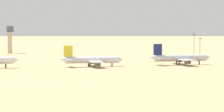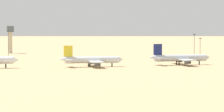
# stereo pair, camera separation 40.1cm
# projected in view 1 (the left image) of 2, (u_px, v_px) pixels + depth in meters

# --- Properties ---
(ground) EXTENTS (4000.00, 4000.00, 0.00)m
(ground) POSITION_uv_depth(u_px,v_px,m) (94.00, 68.00, 354.95)
(ground) COLOR tan
(ridge_east) EXTENTS (251.13, 241.44, 79.01)m
(ridge_east) POSITION_uv_depth(u_px,v_px,m) (117.00, 12.00, 1300.54)
(ridge_east) COLOR slate
(ridge_east) RESTS_ON ground
(parked_jet_yellow_3) EXTENTS (36.40, 30.78, 12.02)m
(parked_jet_yellow_3) POSITION_uv_depth(u_px,v_px,m) (91.00, 60.00, 365.44)
(parked_jet_yellow_3) COLOR silver
(parked_jet_yellow_3) RESTS_ON ground
(parked_jet_navy_4) EXTENTS (37.40, 31.48, 12.35)m
(parked_jet_navy_4) POSITION_uv_depth(u_px,v_px,m) (179.00, 58.00, 380.73)
(parked_jet_navy_4) COLOR silver
(parked_jet_navy_4) RESTS_ON ground
(control_tower) EXTENTS (5.20, 5.20, 21.15)m
(control_tower) POSITION_uv_depth(u_px,v_px,m) (10.00, 37.00, 509.23)
(control_tower) COLOR #C6B793
(control_tower) RESTS_ON ground
(light_pole_west) EXTENTS (1.80, 0.50, 18.09)m
(light_pole_west) POSITION_uv_depth(u_px,v_px,m) (8.00, 41.00, 477.73)
(light_pole_west) COLOR #59595E
(light_pole_west) RESTS_ON ground
(light_pole_mid) EXTENTS (1.80, 0.50, 13.07)m
(light_pole_mid) POSITION_uv_depth(u_px,v_px,m) (200.00, 45.00, 470.32)
(light_pole_mid) COLOR #59595E
(light_pole_mid) RESTS_ON ground
(light_pole_east) EXTENTS (1.80, 0.50, 16.00)m
(light_pole_east) POSITION_uv_depth(u_px,v_px,m) (194.00, 43.00, 470.63)
(light_pole_east) COLOR #59595E
(light_pole_east) RESTS_ON ground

